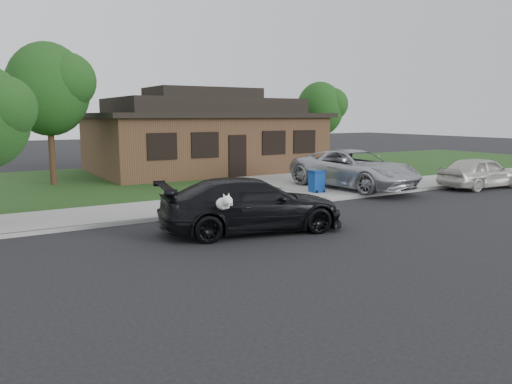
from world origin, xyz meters
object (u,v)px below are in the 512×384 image
sedan (252,205)px  white_compact (481,173)px  minivan (354,169)px  recycling_bin (317,181)px

sedan → white_compact: size_ratio=1.33×
minivan → white_compact: bearing=-30.8°
sedan → minivan: bearing=-49.6°
minivan → sedan: bearing=-158.3°
minivan → recycling_bin: (-2.15, -0.13, -0.38)m
sedan → white_compact: sedan is taller
minivan → white_compact: minivan is taller
sedan → recycling_bin: (5.57, 4.17, -0.19)m
minivan → recycling_bin: minivan is taller
white_compact → recycling_bin: size_ratio=4.61×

